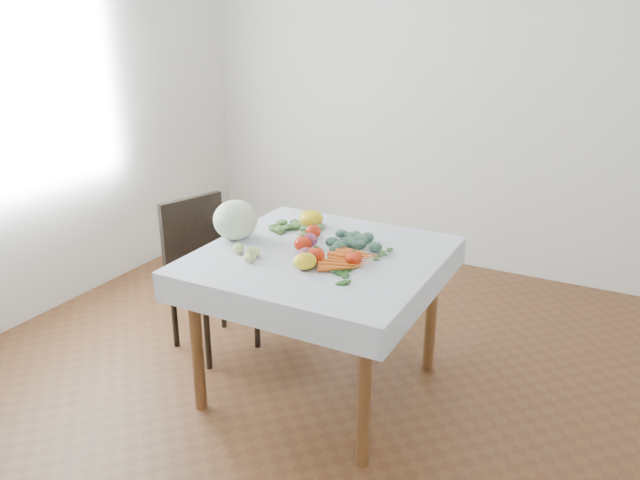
% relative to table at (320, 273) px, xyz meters
% --- Properties ---
extents(ground, '(4.00, 4.00, 0.00)m').
position_rel_table_xyz_m(ground, '(0.00, 0.00, -0.65)').
color(ground, brown).
extents(back_wall, '(4.00, 0.04, 2.70)m').
position_rel_table_xyz_m(back_wall, '(0.00, 2.00, 0.70)').
color(back_wall, white).
rests_on(back_wall, ground).
extents(left_wall, '(0.04, 4.00, 2.70)m').
position_rel_table_xyz_m(left_wall, '(-2.00, 0.00, 0.70)').
color(left_wall, white).
rests_on(left_wall, ground).
extents(table, '(1.00, 1.00, 0.75)m').
position_rel_table_xyz_m(table, '(0.00, 0.00, 0.00)').
color(table, brown).
rests_on(table, ground).
extents(tablecloth, '(1.12, 1.12, 0.01)m').
position_rel_table_xyz_m(tablecloth, '(0.00, 0.00, 0.10)').
color(tablecloth, white).
rests_on(tablecloth, table).
extents(chair, '(0.50, 0.50, 0.87)m').
position_rel_table_xyz_m(chair, '(-0.81, 0.11, -0.15)').
color(chair, black).
rests_on(chair, ground).
extents(cabbage, '(0.27, 0.27, 0.20)m').
position_rel_table_xyz_m(cabbage, '(-0.48, -0.02, 0.20)').
color(cabbage, silver).
rests_on(cabbage, tablecloth).
extents(tomato_a, '(0.11, 0.11, 0.08)m').
position_rel_table_xyz_m(tomato_a, '(-0.09, -0.01, 0.14)').
color(tomato_a, red).
rests_on(tomato_a, tablecloth).
extents(tomato_b, '(0.08, 0.08, 0.07)m').
position_rel_table_xyz_m(tomato_b, '(0.21, -0.06, 0.14)').
color(tomato_b, red).
rests_on(tomato_b, tablecloth).
extents(tomato_c, '(0.10, 0.10, 0.07)m').
position_rel_table_xyz_m(tomato_c, '(-0.14, 0.18, 0.14)').
color(tomato_c, red).
rests_on(tomato_c, tablecloth).
extents(tomato_d, '(0.09, 0.09, 0.08)m').
position_rel_table_xyz_m(tomato_d, '(0.04, -0.12, 0.14)').
color(tomato_d, red).
rests_on(tomato_d, tablecloth).
extents(heirloom_back, '(0.17, 0.17, 0.09)m').
position_rel_table_xyz_m(heirloom_back, '(-0.23, 0.32, 0.15)').
color(heirloom_back, gold).
rests_on(heirloom_back, tablecloth).
extents(heirloom_front, '(0.13, 0.13, 0.08)m').
position_rel_table_xyz_m(heirloom_front, '(0.03, -0.20, 0.14)').
color(heirloom_front, gold).
rests_on(heirloom_front, tablecloth).
extents(onion_a, '(0.09, 0.09, 0.07)m').
position_rel_table_xyz_m(onion_a, '(-0.09, 0.06, 0.14)').
color(onion_a, '#58193B').
rests_on(onion_a, tablecloth).
extents(onion_b, '(0.11, 0.11, 0.07)m').
position_rel_table_xyz_m(onion_b, '(-0.01, -0.13, 0.14)').
color(onion_b, '#58193B').
rests_on(onion_b, tablecloth).
extents(tomatillo_cluster, '(0.11, 0.13, 0.05)m').
position_rel_table_xyz_m(tomatillo_cluster, '(-0.29, -0.23, 0.13)').
color(tomatillo_cluster, '#B2C471').
rests_on(tomatillo_cluster, tablecloth).
extents(carrot_bunch, '(0.22, 0.30, 0.03)m').
position_rel_table_xyz_m(carrot_bunch, '(0.18, -0.05, 0.12)').
color(carrot_bunch, '#EF501A').
rests_on(carrot_bunch, tablecloth).
extents(kale_bunch, '(0.31, 0.29, 0.04)m').
position_rel_table_xyz_m(kale_bunch, '(0.12, 0.13, 0.12)').
color(kale_bunch, '#3B624F').
rests_on(kale_bunch, tablecloth).
extents(basil_bunch, '(0.28, 0.20, 0.01)m').
position_rel_table_xyz_m(basil_bunch, '(0.14, -0.19, 0.11)').
color(basil_bunch, '#194B17').
rests_on(basil_bunch, tablecloth).
extents(dill_bunch, '(0.23, 0.23, 0.03)m').
position_rel_table_xyz_m(dill_bunch, '(-0.27, 0.25, 0.12)').
color(dill_bunch, '#4B7234').
rests_on(dill_bunch, tablecloth).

